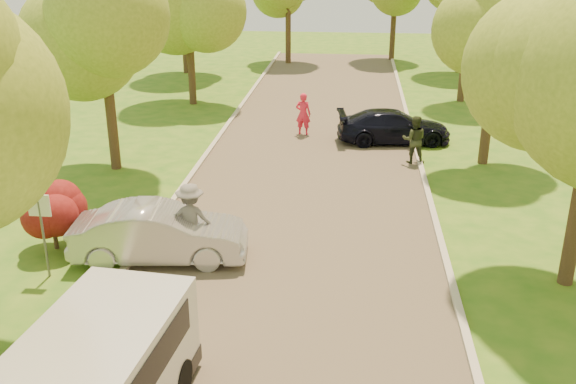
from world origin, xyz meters
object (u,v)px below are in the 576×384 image
at_px(dark_sedan, 394,126).
at_px(street_sign, 41,218).
at_px(skateboarder, 191,219).
at_px(person_olive, 414,140).
at_px(silver_sedan, 160,233).
at_px(longboard, 193,254).
at_px(person_striped, 303,114).

bearing_deg(dark_sedan, street_sign, 136.91).
distance_m(skateboarder, person_olive, 10.50).
distance_m(silver_sedan, person_olive, 11.13).
xyz_separation_m(dark_sedan, skateboarder, (-5.69, -10.98, 0.43)).
bearing_deg(street_sign, longboard, 22.16).
xyz_separation_m(street_sign, dark_sedan, (8.99, 12.33, -0.90)).
relative_size(street_sign, silver_sedan, 0.49).
bearing_deg(skateboarder, person_olive, -132.27).
bearing_deg(skateboarder, silver_sedan, 6.03).
distance_m(street_sign, longboard, 3.85).
bearing_deg(silver_sedan, street_sign, 108.94).
bearing_deg(longboard, street_sign, 16.75).
bearing_deg(longboard, person_striped, -104.69).
height_order(silver_sedan, person_striped, person_striped).
xyz_separation_m(street_sign, person_striped, (5.22, 13.07, -0.67)).
bearing_deg(person_olive, longboard, 54.94).
xyz_separation_m(dark_sedan, person_striped, (-3.77, 0.74, 0.23)).
bearing_deg(skateboarder, longboard, -95.41).
distance_m(street_sign, person_striped, 14.08).
xyz_separation_m(street_sign, person_olive, (9.60, 9.75, -0.67)).
bearing_deg(silver_sedan, skateboarder, -84.93).
bearing_deg(person_olive, dark_sedan, -74.83).
xyz_separation_m(longboard, person_olive, (6.30, 8.40, 0.79)).
height_order(silver_sedan, skateboarder, skateboarder).
xyz_separation_m(dark_sedan, person_olive, (0.61, -2.58, 0.23)).
distance_m(dark_sedan, person_striped, 3.85).
distance_m(street_sign, silver_sedan, 2.89).
height_order(silver_sedan, longboard, silver_sedan).
xyz_separation_m(street_sign, longboard, (3.30, 1.34, -1.46)).
bearing_deg(dark_sedan, silver_sedan, 142.80).
height_order(dark_sedan, skateboarder, skateboarder).
distance_m(dark_sedan, skateboarder, 12.37).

